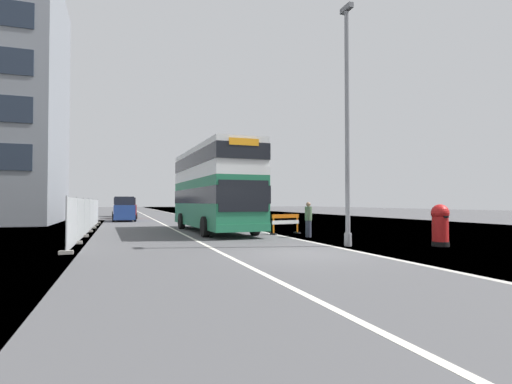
{
  "coord_description": "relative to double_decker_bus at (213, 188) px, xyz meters",
  "views": [
    {
      "loc": [
        -5.75,
        -12.09,
        1.69
      ],
      "look_at": [
        0.68,
        6.84,
        2.2
      ],
      "focal_mm": 28.3,
      "sensor_mm": 36.0,
      "label": 1
    }
  ],
  "objects": [
    {
      "name": "car_receding_mid",
      "position": [
        -4.36,
        21.26,
        -1.51
      ],
      "size": [
        1.96,
        3.83,
        2.16
      ],
      "color": "maroon",
      "rests_on": "ground"
    },
    {
      "name": "lamppost_foreground",
      "position": [
        3.23,
        -9.12,
        1.92
      ],
      "size": [
        0.29,
        0.7,
        9.37
      ],
      "color": "gray",
      "rests_on": "ground"
    },
    {
      "name": "construction_site_fence",
      "position": [
        -6.75,
        1.92,
        -1.61
      ],
      "size": [
        0.44,
        20.6,
        1.91
      ],
      "color": "#A8AAAD",
      "rests_on": "ground"
    },
    {
      "name": "double_decker_bus",
      "position": [
        0.0,
        0.0,
        0.0
      ],
      "size": [
        3.14,
        10.9,
        4.74
      ],
      "color": "#1E6B47",
      "rests_on": "ground"
    },
    {
      "name": "bare_tree_far_verge_near",
      "position": [
        -11.99,
        19.29,
        -0.22
      ],
      "size": [
        2.76,
        2.07,
        4.55
      ],
      "color": "#4C3D2D",
      "rests_on": "ground"
    },
    {
      "name": "car_oncoming_near",
      "position": [
        -4.69,
        15.25,
        -1.5
      ],
      "size": [
        1.97,
        4.35,
        2.19
      ],
      "color": "navy",
      "rests_on": "ground"
    },
    {
      "name": "pedestrian_at_kerb",
      "position": [
        3.56,
        -5.04,
        -1.67
      ],
      "size": [
        0.34,
        0.34,
        1.7
      ],
      "color": "#2D3342",
      "rests_on": "ground"
    },
    {
      "name": "car_receding_far",
      "position": [
        -4.92,
        27.76,
        -1.47
      ],
      "size": [
        1.94,
        3.96,
        2.25
      ],
      "color": "silver",
      "rests_on": "ground"
    },
    {
      "name": "ground",
      "position": [
        1.16,
        -10.49,
        -2.57
      ],
      "size": [
        140.0,
        280.0,
        0.1
      ],
      "color": "#4C4C4F"
    },
    {
      "name": "roadworks_barrier",
      "position": [
        3.25,
        -2.91,
        -1.87
      ],
      "size": [
        1.75,
        0.82,
        1.05
      ],
      "color": "orange",
      "rests_on": "ground"
    },
    {
      "name": "red_pillar_postbox",
      "position": [
        6.59,
        -10.28,
        -1.64
      ],
      "size": [
        0.67,
        0.67,
        1.61
      ],
      "color": "black",
      "rests_on": "ground"
    }
  ]
}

